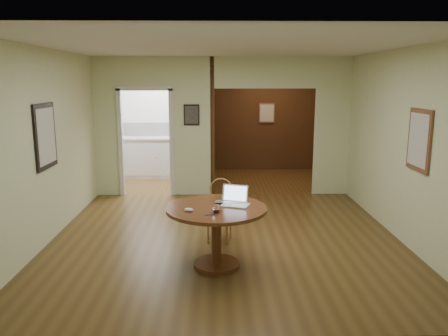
{
  "coord_description": "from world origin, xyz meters",
  "views": [
    {
      "loc": [
        -0.13,
        -6.01,
        2.25
      ],
      "look_at": [
        -0.02,
        -0.2,
        1.08
      ],
      "focal_mm": 35.0,
      "sensor_mm": 36.0,
      "label": 1
    }
  ],
  "objects_px": {
    "dining_table": "(216,223)",
    "open_laptop": "(235,199)",
    "chair": "(220,207)",
    "closed_laptop": "(228,203)"
  },
  "relations": [
    {
      "from": "dining_table",
      "to": "open_laptop",
      "type": "bearing_deg",
      "value": 27.12
    },
    {
      "from": "chair",
      "to": "closed_laptop",
      "type": "distance_m",
      "value": 0.84
    },
    {
      "from": "dining_table",
      "to": "open_laptop",
      "type": "height_order",
      "value": "open_laptop"
    },
    {
      "from": "open_laptop",
      "to": "closed_laptop",
      "type": "xyz_separation_m",
      "value": [
        -0.09,
        0.0,
        -0.05
      ]
    },
    {
      "from": "open_laptop",
      "to": "chair",
      "type": "bearing_deg",
      "value": 121.53
    },
    {
      "from": "dining_table",
      "to": "closed_laptop",
      "type": "bearing_deg",
      "value": 39.98
    },
    {
      "from": "dining_table",
      "to": "closed_laptop",
      "type": "height_order",
      "value": "closed_laptop"
    },
    {
      "from": "dining_table",
      "to": "closed_laptop",
      "type": "distance_m",
      "value": 0.28
    },
    {
      "from": "closed_laptop",
      "to": "open_laptop",
      "type": "bearing_deg",
      "value": 2.42
    },
    {
      "from": "dining_table",
      "to": "open_laptop",
      "type": "relative_size",
      "value": 3.2
    }
  ]
}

